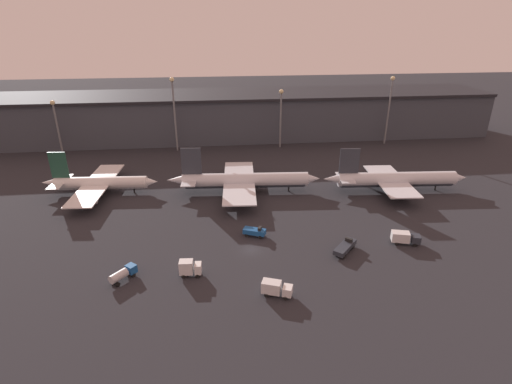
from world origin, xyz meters
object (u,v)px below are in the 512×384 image
at_px(service_vehicle_3, 404,237).
at_px(service_vehicle_5, 345,247).
at_px(service_vehicle_1, 276,288).
at_px(airplane_1, 244,181).
at_px(airplane_2, 395,180).
at_px(service_vehicle_2, 189,268).
at_px(service_vehicle_0, 255,232).
at_px(airplane_0, 99,183).
at_px(service_vehicle_4, 123,274).

distance_m(service_vehicle_3, service_vehicle_5, 15.53).
height_order(service_vehicle_3, service_vehicle_5, service_vehicle_3).
distance_m(service_vehicle_1, service_vehicle_5, 23.45).
relative_size(airplane_1, airplane_2, 1.04).
xyz_separation_m(airplane_2, service_vehicle_2, (-62.48, -38.50, -1.89)).
bearing_deg(service_vehicle_0, service_vehicle_3, 10.83).
height_order(service_vehicle_0, service_vehicle_3, service_vehicle_3).
distance_m(service_vehicle_1, service_vehicle_2, 19.19).
xyz_separation_m(airplane_0, service_vehicle_3, (80.77, -39.65, -1.64)).
distance_m(service_vehicle_0, service_vehicle_5, 22.44).
xyz_separation_m(airplane_1, service_vehicle_0, (0.43, -27.85, -2.57)).
relative_size(airplane_0, airplane_1, 0.75).
distance_m(service_vehicle_0, service_vehicle_3, 36.52).
distance_m(service_vehicle_4, service_vehicle_5, 49.99).
bearing_deg(airplane_1, service_vehicle_3, -40.65).
relative_size(service_vehicle_2, service_vehicle_4, 0.82).
height_order(service_vehicle_1, service_vehicle_4, service_vehicle_1).
height_order(airplane_0, service_vehicle_5, airplane_0).
height_order(service_vehicle_1, service_vehicle_3, service_vehicle_1).
distance_m(airplane_0, airplane_1, 44.83).
bearing_deg(airplane_0, service_vehicle_2, -54.07).
height_order(airplane_1, service_vehicle_2, airplane_1).
bearing_deg(service_vehicle_4, airplane_2, -21.77).
distance_m(airplane_1, service_vehicle_1, 51.65).
bearing_deg(service_vehicle_0, service_vehicle_2, -112.88).
height_order(service_vehicle_0, service_vehicle_5, service_vehicle_0).
relative_size(service_vehicle_2, service_vehicle_3, 0.66).
xyz_separation_m(airplane_1, service_vehicle_3, (36.14, -35.53, -2.14)).
bearing_deg(airplane_1, airplane_0, 178.58).
xyz_separation_m(airplane_1, service_vehicle_4, (-28.95, -43.00, -2.34)).
height_order(airplane_2, service_vehicle_1, airplane_2).
xyz_separation_m(service_vehicle_2, service_vehicle_5, (35.86, 5.54, -0.71)).
height_order(airplane_0, airplane_2, airplane_2).
xyz_separation_m(service_vehicle_0, service_vehicle_2, (-15.57, -15.12, 0.68)).
distance_m(airplane_0, airplane_2, 92.38).
bearing_deg(airplane_2, service_vehicle_2, -144.50).
bearing_deg(service_vehicle_0, airplane_0, 167.61).
bearing_deg(airplane_2, airplane_1, 178.47).
xyz_separation_m(service_vehicle_1, service_vehicle_3, (34.12, 16.04, -0.03)).
distance_m(service_vehicle_2, service_vehicle_4, 13.82).
distance_m(service_vehicle_0, service_vehicle_1, 23.77).
height_order(service_vehicle_0, service_vehicle_1, service_vehicle_1).
bearing_deg(airplane_0, airplane_2, -1.47).
distance_m(airplane_2, service_vehicle_2, 73.42).
bearing_deg(service_vehicle_5, service_vehicle_1, 169.10).
xyz_separation_m(service_vehicle_2, service_vehicle_4, (-13.81, -0.03, -0.45)).
relative_size(airplane_0, service_vehicle_5, 4.74).
xyz_separation_m(airplane_0, service_vehicle_1, (46.66, -55.69, -1.61)).
relative_size(airplane_1, service_vehicle_5, 6.36).
height_order(service_vehicle_2, service_vehicle_4, service_vehicle_2).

